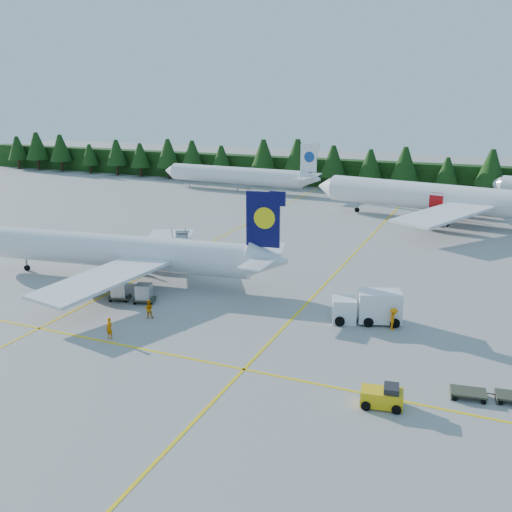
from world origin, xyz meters
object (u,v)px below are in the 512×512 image
at_px(airliner_navy, 111,251).
at_px(service_truck, 367,307).
at_px(airstairs, 179,260).
at_px(baggage_tug, 383,397).
at_px(airliner_red, 436,198).

height_order(airliner_navy, service_truck, airliner_navy).
bearing_deg(airliner_navy, service_truck, -9.73).
distance_m(airstairs, baggage_tug, 36.68).
height_order(airliner_navy, airstairs, airliner_navy).
bearing_deg(service_truck, airliner_red, 70.22).
height_order(airstairs, service_truck, airstairs).
relative_size(airstairs, baggage_tug, 2.02).
bearing_deg(airliner_navy, airstairs, 51.53).
xyz_separation_m(airstairs, baggage_tug, (28.90, -22.59, -0.04)).
relative_size(airliner_navy, baggage_tug, 12.41).
distance_m(airstairs, service_truck, 26.14).
relative_size(airliner_navy, airliner_red, 0.84).
height_order(airliner_red, baggage_tug, airliner_red).
xyz_separation_m(airliner_red, airstairs, (-25.50, -37.90, -3.11)).
xyz_separation_m(airliner_navy, baggage_tug, (33.30, -15.36, -2.50)).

